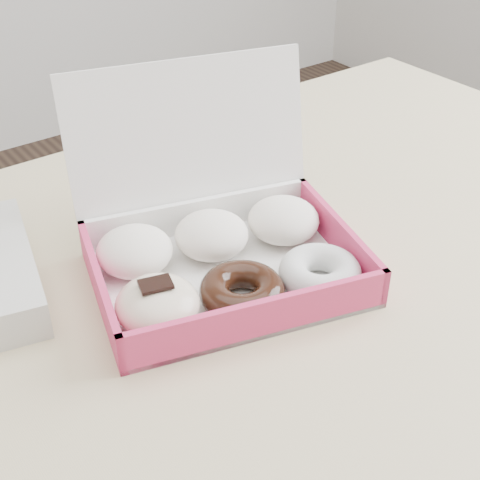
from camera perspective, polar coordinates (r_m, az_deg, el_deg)
table at (r=0.88m, az=4.15°, el=-4.36°), size 1.20×0.80×0.75m
donut_box at (r=0.76m, az=-1.87°, el=-0.70°), size 0.35×0.33×0.21m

